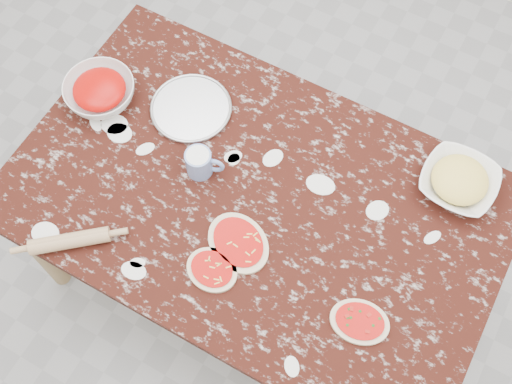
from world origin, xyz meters
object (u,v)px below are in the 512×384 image
object	(u,v)px
pizza_tray	(191,109)
flour_mug	(200,163)
worktable	(256,209)
cheese_bowl	(458,182)
sauce_bowl	(100,92)
rolling_pin	(70,241)

from	to	relation	value
pizza_tray	flour_mug	bearing A→B (deg)	-50.61
worktable	cheese_bowl	distance (m)	0.67
sauce_bowl	flour_mug	size ratio (longest dim) A/B	1.94
worktable	flour_mug	distance (m)	0.25
cheese_bowl	flour_mug	xyz separation A→B (m)	(-0.76, -0.35, 0.02)
sauce_bowl	flour_mug	bearing A→B (deg)	-9.63
flour_mug	worktable	bearing A→B (deg)	-0.97
flour_mug	rolling_pin	xyz separation A→B (m)	(-0.22, -0.42, -0.03)
cheese_bowl	rolling_pin	size ratio (longest dim) A/B	0.99
pizza_tray	flour_mug	world-z (taller)	flour_mug
worktable	flour_mug	world-z (taller)	flour_mug
sauce_bowl	cheese_bowl	size ratio (longest dim) A/B	1.01
pizza_tray	cheese_bowl	bearing A→B (deg)	10.24
worktable	pizza_tray	bearing A→B (deg)	152.27
cheese_bowl	flour_mug	distance (m)	0.84
pizza_tray	rolling_pin	xyz separation A→B (m)	(-0.07, -0.61, 0.02)
worktable	sauce_bowl	size ratio (longest dim) A/B	6.47
worktable	cheese_bowl	world-z (taller)	cheese_bowl
pizza_tray	sauce_bowl	xyz separation A→B (m)	(-0.30, -0.11, 0.03)
pizza_tray	sauce_bowl	distance (m)	0.32
pizza_tray	sauce_bowl	bearing A→B (deg)	-159.50
cheese_bowl	rolling_pin	world-z (taller)	cheese_bowl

